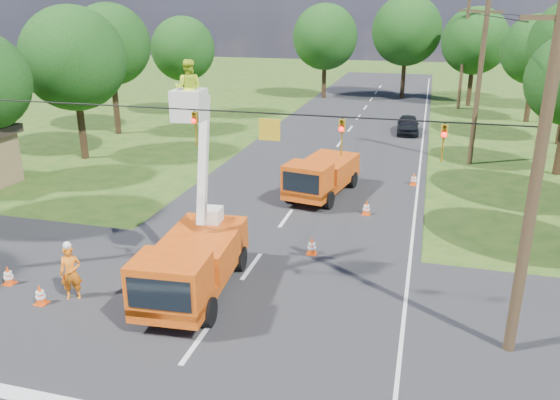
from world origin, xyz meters
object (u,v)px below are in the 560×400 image
(ground_worker, at_px, (71,273))
(tree_left_f, at_px, (183,49))
(second_truck, at_px, (321,175))
(tree_far_c, at_px, (475,41))
(distant_car, at_px, (408,125))
(traffic_cone_5, at_px, (8,275))
(traffic_cone_3, at_px, (366,208))
(bucket_truck, at_px, (192,250))
(pole_right_far, at_px, (464,53))
(traffic_cone_4, at_px, (40,295))
(tree_far_a, at_px, (325,37))
(pole_right_near, at_px, (537,175))
(tree_far_b, at_px, (407,31))
(traffic_cone_2, at_px, (312,246))
(tree_left_e, at_px, (110,45))
(pole_right_mid, at_px, (479,79))
(tree_right_e, at_px, (537,50))
(traffic_cone_7, at_px, (414,179))
(tree_left_d, at_px, (73,59))

(ground_worker, height_order, tree_left_f, tree_left_f)
(second_truck, height_order, tree_far_c, tree_far_c)
(distant_car, bearing_deg, traffic_cone_5, -116.17)
(traffic_cone_3, bearing_deg, bucket_truck, -117.51)
(distant_car, height_order, traffic_cone_5, distant_car)
(second_truck, xyz_separation_m, pole_right_far, (7.59, 28.45, 4.00))
(traffic_cone_4, height_order, tree_far_a, tree_far_a)
(second_truck, bearing_deg, tree_left_f, 140.74)
(traffic_cone_4, bearing_deg, pole_right_near, 5.24)
(pole_right_near, bearing_deg, tree_far_c, 88.64)
(tree_far_b, bearing_deg, traffic_cone_2, -91.56)
(pole_right_far, relative_size, tree_left_f, 1.19)
(pole_right_near, distance_m, tree_left_e, 33.56)
(distant_car, bearing_deg, ground_worker, -111.18)
(tree_left_e, height_order, tree_left_f, tree_left_e)
(bucket_truck, xyz_separation_m, tree_left_e, (-15.60, 21.40, 4.88))
(tree_far_c, bearing_deg, traffic_cone_3, -100.57)
(pole_right_mid, height_order, tree_far_b, tree_far_b)
(tree_right_e, xyz_separation_m, tree_far_c, (-4.30, 7.00, 0.25))
(second_truck, bearing_deg, tree_far_c, 84.57)
(bucket_truck, bearing_deg, second_truck, 74.64)
(traffic_cone_3, relative_size, traffic_cone_5, 1.00)
(traffic_cone_2, relative_size, tree_far_a, 0.07)
(traffic_cone_5, relative_size, tree_far_b, 0.07)
(distant_car, bearing_deg, tree_far_c, 67.47)
(traffic_cone_3, xyz_separation_m, traffic_cone_5, (-11.06, -9.95, 0.00))
(bucket_truck, bearing_deg, tree_right_e, 61.97)
(traffic_cone_7, xyz_separation_m, pole_right_far, (3.14, 25.40, 4.75))
(bucket_truck, height_order, pole_right_far, pole_right_far)
(traffic_cone_2, xyz_separation_m, tree_far_a, (-6.90, 38.34, 5.83))
(pole_right_far, relative_size, tree_left_d, 1.08)
(second_truck, bearing_deg, pole_right_near, -46.35)
(traffic_cone_5, xyz_separation_m, tree_left_f, (-7.17, 30.45, 5.33))
(pole_right_far, relative_size, tree_far_a, 1.05)
(traffic_cone_7, distance_m, tree_far_a, 30.78)
(tree_right_e, bearing_deg, tree_far_b, 137.20)
(traffic_cone_3, bearing_deg, traffic_cone_7, 69.37)
(traffic_cone_4, xyz_separation_m, traffic_cone_7, (11.05, 15.91, 0.00))
(tree_far_a, xyz_separation_m, tree_far_b, (8.00, 2.00, 0.62))
(ground_worker, height_order, tree_far_a, tree_far_a)
(ground_worker, distance_m, traffic_cone_7, 18.43)
(pole_right_far, bearing_deg, traffic_cone_2, -100.57)
(traffic_cone_7, xyz_separation_m, tree_right_e, (8.44, 20.40, 5.45))
(pole_right_mid, bearing_deg, traffic_cone_2, -113.26)
(tree_left_d, distance_m, tree_right_e, 35.06)
(traffic_cone_5, xyz_separation_m, tree_far_c, (17.13, 42.45, 5.70))
(traffic_cone_4, bearing_deg, traffic_cone_2, 38.11)
(traffic_cone_5, height_order, tree_far_c, tree_far_c)
(pole_right_near, bearing_deg, traffic_cone_4, -174.76)
(traffic_cone_7, bearing_deg, second_truck, -145.54)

